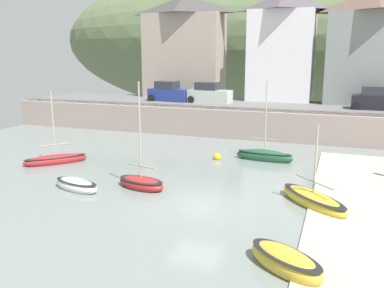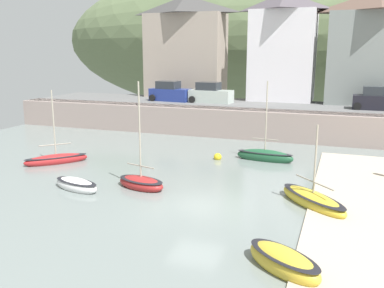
# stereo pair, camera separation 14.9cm
# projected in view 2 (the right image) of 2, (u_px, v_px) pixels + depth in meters

# --- Properties ---
(quay_seawall) EXTENTS (48.00, 9.40, 2.40)m
(quay_seawall) POSITION_uv_depth(u_px,v_px,m) (265.00, 122.00, 35.72)
(quay_seawall) COLOR gray
(quay_seawall) RESTS_ON ground
(hillside_backdrop) EXTENTS (80.00, 44.00, 25.96)m
(hillside_backdrop) POSITION_uv_depth(u_px,v_px,m) (290.00, 40.00, 69.67)
(hillside_backdrop) COLOR #5F704A
(hillside_backdrop) RESTS_ON ground
(waterfront_building_left) EXTENTS (8.52, 4.33, 10.52)m
(waterfront_building_left) POSITION_uv_depth(u_px,v_px,m) (186.00, 46.00, 44.80)
(waterfront_building_left) COLOR #A49485
(waterfront_building_left) RESTS_ON ground
(waterfront_building_centre) EXTENTS (6.46, 4.91, 10.38)m
(waterfront_building_centre) POSITION_uv_depth(u_px,v_px,m) (283.00, 47.00, 41.38)
(waterfront_building_centre) COLOR white
(waterfront_building_centre) RESTS_ON ground
(waterfront_building_right) EXTENTS (8.56, 5.63, 10.20)m
(waterfront_building_right) POSITION_uv_depth(u_px,v_px,m) (376.00, 47.00, 38.59)
(waterfront_building_right) COLOR gray
(waterfront_building_right) RESTS_ON ground
(church_with_spire) EXTENTS (3.00, 3.00, 16.86)m
(church_with_spire) POSITION_uv_depth(u_px,v_px,m) (383.00, 11.00, 41.30)
(church_with_spire) COLOR gray
(church_with_spire) RESTS_ON ground
(fishing_boat_green) EXTENTS (3.13, 1.75, 0.81)m
(fishing_boat_green) POSITION_uv_depth(u_px,v_px,m) (76.00, 185.00, 22.36)
(fishing_boat_green) COLOR white
(fishing_boat_green) RESTS_ON ground
(sailboat_far_left) EXTENTS (3.90, 4.01, 4.10)m
(sailboat_far_left) POSITION_uv_depth(u_px,v_px,m) (313.00, 200.00, 20.00)
(sailboat_far_left) COLOR gold
(sailboat_far_left) RESTS_ON ground
(sailboat_tall_mast) EXTENTS (3.17, 2.77, 1.00)m
(sailboat_tall_mast) POSITION_uv_depth(u_px,v_px,m) (284.00, 262.00, 14.08)
(sailboat_tall_mast) COLOR gold
(sailboat_tall_mast) RESTS_ON ground
(rowboat_small_beached) EXTENTS (3.93, 1.25, 5.55)m
(rowboat_small_beached) POSITION_uv_depth(u_px,v_px,m) (265.00, 156.00, 28.30)
(rowboat_small_beached) COLOR #1F5132
(rowboat_small_beached) RESTS_ON ground
(sailboat_blue_trim) EXTENTS (3.11, 1.99, 5.88)m
(sailboat_blue_trim) POSITION_uv_depth(u_px,v_px,m) (141.00, 183.00, 22.64)
(sailboat_blue_trim) COLOR maroon
(sailboat_blue_trim) RESTS_ON ground
(sailboat_nearest_shore) EXTENTS (3.47, 3.65, 4.98)m
(sailboat_nearest_shore) POSITION_uv_depth(u_px,v_px,m) (56.00, 159.00, 27.62)
(sailboat_nearest_shore) COLOR #A82325
(sailboat_nearest_shore) RESTS_ON ground
(parked_car_near_slipway) EXTENTS (4.27, 2.17, 1.95)m
(parked_car_near_slipway) POSITION_uv_depth(u_px,v_px,m) (170.00, 93.00, 41.64)
(parked_car_near_slipway) COLOR navy
(parked_car_near_slipway) RESTS_ON ground
(parked_car_by_wall) EXTENTS (4.23, 2.04, 1.95)m
(parked_car_by_wall) POSITION_uv_depth(u_px,v_px,m) (210.00, 94.00, 40.23)
(parked_car_by_wall) COLOR #B1BFB5
(parked_car_by_wall) RESTS_ON ground
(parked_car_end_of_row) EXTENTS (4.12, 1.82, 1.95)m
(parked_car_end_of_row) POSITION_uv_depth(u_px,v_px,m) (378.00, 100.00, 35.29)
(parked_car_end_of_row) COLOR black
(parked_car_end_of_row) RESTS_ON ground
(mooring_buoy) EXTENTS (0.54, 0.54, 0.54)m
(mooring_buoy) POSITION_uv_depth(u_px,v_px,m) (218.00, 157.00, 28.64)
(mooring_buoy) COLOR yellow
(mooring_buoy) RESTS_ON ground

